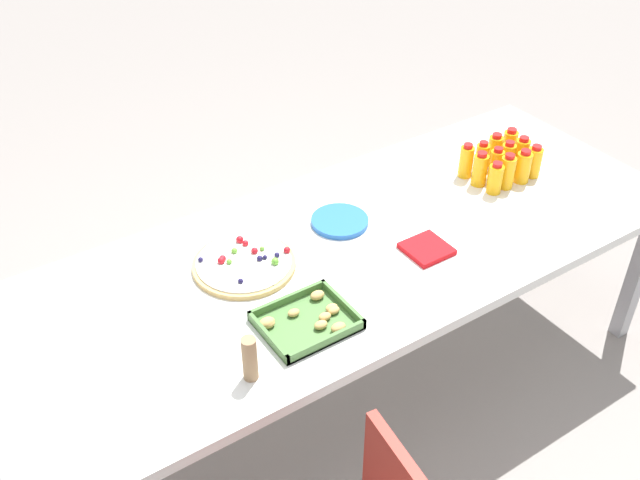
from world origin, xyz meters
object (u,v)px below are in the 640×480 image
Objects in this scene: party_table at (350,258)px; juice_bottle_7 at (480,169)px; juice_bottle_5 at (507,158)px; juice_bottle_9 at (523,167)px; cardboard_tube at (250,359)px; plate_stack at (340,221)px; snack_tray at (307,320)px; juice_bottle_11 at (495,179)px; juice_bottle_4 at (521,154)px; juice_bottle_3 at (466,161)px; juice_bottle_0 at (509,146)px; juice_bottle_8 at (534,162)px; juice_bottle_2 at (482,157)px; juice_bottle_10 at (507,172)px; juice_bottle_1 at (495,150)px; napkin_stack at (427,249)px; juice_bottle_6 at (496,165)px; fruit_pizza at (244,264)px.

party_table is 0.68m from juice_bottle_7.
juice_bottle_9 is at bearing 93.44° from juice_bottle_5.
cardboard_tube reaches higher than juice_bottle_5.
party_table is 17.72× the size of juice_bottle_7.
snack_tray is at bearing 44.57° from plate_stack.
juice_bottle_4 is at bearing -161.86° from juice_bottle_11.
juice_bottle_3 reaches higher than snack_tray.
plate_stack is (0.84, -0.09, -0.06)m from juice_bottle_4.
cardboard_tube reaches higher than party_table.
juice_bottle_0 reaches higher than juice_bottle_11.
juice_bottle_0 is 0.14m from juice_bottle_8.
cardboard_tube is at bearing 21.35° from snack_tray.
party_table is 18.99× the size of juice_bottle_2.
juice_bottle_4 is 0.99× the size of juice_bottle_10.
juice_bottle_10 reaches higher than juice_bottle_1.
napkin_stack is (-0.55, -0.08, -0.00)m from snack_tray.
juice_bottle_1 is 0.11m from juice_bottle_6.
juice_bottle_4 is at bearing -162.19° from napkin_stack.
juice_bottle_6 is 0.67× the size of plate_stack.
juice_bottle_4 is 1.03× the size of juice_bottle_6.
juice_bottle_7 is at bearing -45.17° from juice_bottle_10.
juice_bottle_6 reaches higher than juice_bottle_2.
napkin_stack is (-0.16, 0.31, -0.00)m from plate_stack.
plate_stack is at bearing -0.45° from juice_bottle_3.
juice_bottle_5 reaches higher than party_table.
juice_bottle_11 is (-0.01, 0.15, -0.01)m from juice_bottle_3.
juice_bottle_4 is at bearing 177.33° from fruit_pizza.
juice_bottle_7 is (0.23, 0.07, -0.00)m from juice_bottle_0.
juice_bottle_0 is 1.03× the size of juice_bottle_5.
juice_bottle_2 is 0.10m from juice_bottle_5.
juice_bottle_2 is at bearing -87.26° from juice_bottle_6.
juice_bottle_3 is 0.98× the size of juice_bottle_10.
juice_bottle_5 is at bearing -165.22° from snack_tray.
juice_bottle_2 is 0.14m from juice_bottle_10.
juice_bottle_0 is 0.08m from juice_bottle_4.
juice_bottle_10 reaches higher than juice_bottle_9.
party_table is at bearing 9.35° from juice_bottle_1.
juice_bottle_9 reaches higher than snack_tray.
juice_bottle_10 reaches higher than party_table.
fruit_pizza is (1.26, -0.13, -0.05)m from juice_bottle_8.
juice_bottle_11 is at bearing 94.30° from juice_bottle_3.
juice_bottle_10 is at bearing 178.64° from party_table.
party_table is 0.84m from juice_bottle_1.
cardboard_tube reaches higher than juice_bottle_8.
juice_bottle_11 is at bearing -0.94° from juice_bottle_9.
juice_bottle_1 and juice_bottle_6 have the same top height.
juice_bottle_10 reaches higher than juice_bottle_2.
juice_bottle_5 is 0.15m from juice_bottle_7.
juice_bottle_1 reaches higher than party_table.
party_table is at bearing -1.63° from juice_bottle_11.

